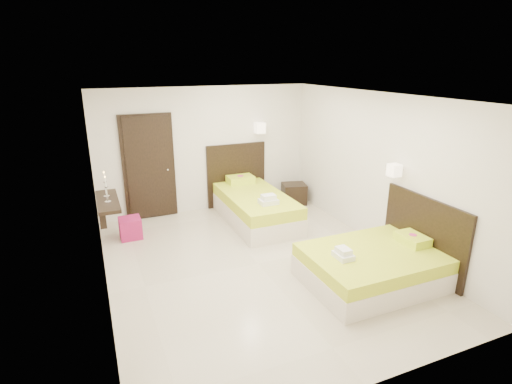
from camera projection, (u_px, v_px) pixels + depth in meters
name	position (u px, v px, depth m)	size (l,w,h in m)	color
floor	(258.00, 264.00, 6.36)	(5.50, 5.50, 0.00)	#C1B5A0
bed_single	(254.00, 205.00, 8.01)	(1.33, 2.22, 1.83)	beige
bed_double	(376.00, 264.00, 5.78)	(1.89, 1.60, 1.56)	beige
nightstand	(294.00, 194.00, 9.00)	(0.51, 0.45, 0.45)	black
ottoman	(130.00, 228.00, 7.24)	(0.38, 0.38, 0.38)	#94134B
door	(149.00, 168.00, 7.95)	(1.02, 0.15, 2.14)	black
console_shelf	(107.00, 202.00, 6.73)	(0.35, 1.20, 0.78)	black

